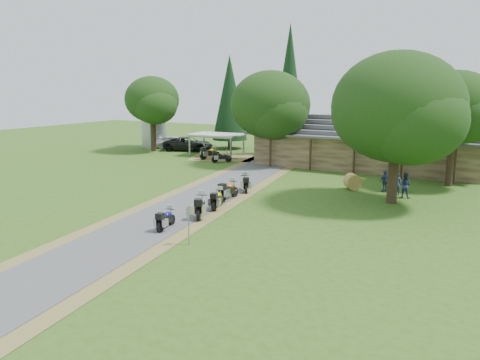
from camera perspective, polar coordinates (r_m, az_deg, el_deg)
The scene contains 25 objects.
ground at distance 27.44m, azimuth -9.97°, elevation -4.82°, with size 120.00×120.00×0.00m, color #345518.
driveway at distance 30.82m, azimuth -6.06°, elevation -2.91°, with size 46.00×46.00×0.00m, color #49494C.
lodge at distance 46.02m, azimuth 15.25°, elevation 4.59°, with size 21.40×9.40×4.90m, color brown, non-canonical shape.
silo at distance 60.30m, azimuth -10.46°, elevation 7.08°, with size 3.20×3.20×6.50m, color gray.
carport at distance 51.74m, azimuth -2.86°, elevation 4.31°, with size 5.62×3.75×2.44m, color silver, non-canonical shape.
car_white_sedan at distance 58.31m, azimuth -8.07°, elevation 4.81°, with size 6.09×2.57×2.03m, color silver.
car_dark_suv at distance 56.09m, azimuth -6.33°, elevation 4.81°, with size 6.39×2.72×2.45m, color black.
motorcycle_row_a at distance 25.54m, azimuth -9.02°, elevation -4.62°, with size 1.74×0.57×1.19m, color #14128C, non-canonical shape.
motorcycle_row_b at distance 27.56m, azimuth -4.84°, elevation -3.05°, with size 2.13×0.69×1.45m, color #B9BDC1, non-canonical shape.
motorcycle_row_c at distance 29.45m, azimuth -2.75°, elevation -2.24°, with size 1.90×0.62×1.30m, color #DECD03, non-canonical shape.
motorcycle_row_d at distance 31.62m, azimuth -1.41°, elevation -1.15°, with size 2.09×0.68×1.43m, color #D95D14, non-canonical shape.
motorcycle_row_e at distance 34.16m, azimuth 0.65°, elevation -0.30°, with size 1.93×0.63×1.32m, color black, non-canonical shape.
motorcycle_carport_a at distance 49.42m, azimuth -3.67°, elevation 3.39°, with size 2.11×0.69×1.44m, color #EFA20C, non-canonical shape.
motorcycle_carport_b at distance 47.24m, azimuth -2.26°, elevation 2.91°, with size 1.83×0.60×1.25m, color slate, non-canonical shape.
person_a at distance 34.64m, azimuth 18.58°, elevation -0.21°, with size 0.55×0.40×1.94m, color navy.
person_b at distance 34.09m, azimuth 19.47°, elevation -0.38°, with size 0.58×0.41×2.03m, color navy.
person_c at distance 35.57m, azimuth 17.27°, elevation 0.10°, with size 0.53×0.38×1.87m, color navy.
hay_bale at distance 35.84m, azimuth 13.56°, elevation -0.21°, with size 1.14×1.14×1.04m, color #AB943E.
sign_post at distance 22.76m, azimuth -6.28°, elevation -5.55°, with size 0.35×0.06×1.95m, color gray, non-canonical shape.
oak_lodge_left at distance 45.74m, azimuth 3.70°, elevation 7.73°, with size 7.71×7.71×9.37m, color black, non-canonical shape.
oak_lodge_right at distance 38.97m, azimuth 24.64°, elevation 6.54°, with size 6.10×6.10×9.96m, color black, non-canonical shape.
oak_driveway at distance 31.69m, azimuth 18.51°, elevation 6.24°, with size 8.32×8.32×10.12m, color black, non-canonical shape.
oak_silo at distance 56.25m, azimuth -10.63°, elevation 8.44°, with size 6.31×6.31×9.76m, color black, non-canonical shape.
cedar_near at distance 52.66m, azimuth 6.02°, elevation 10.87°, with size 3.83×3.83×14.32m, color black.
cedar_far at distance 57.43m, azimuth -1.26°, elevation 9.44°, with size 4.26×4.26×11.27m, color black.
Camera 1 is at (16.63, -20.48, 7.57)m, focal length 35.00 mm.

